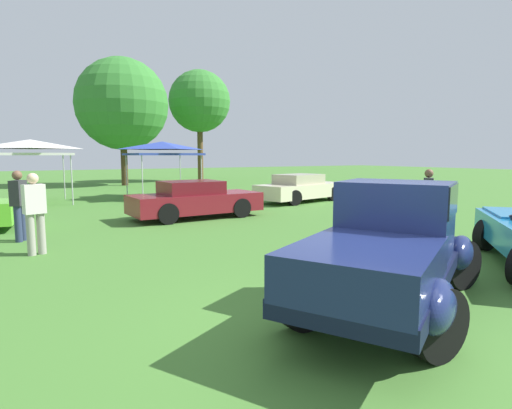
{
  "coord_description": "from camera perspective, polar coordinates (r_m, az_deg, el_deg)",
  "views": [
    {
      "loc": [
        -3.53,
        -3.36,
        2.04
      ],
      "look_at": [
        0.69,
        3.71,
        1.06
      ],
      "focal_mm": 28.99,
      "sensor_mm": 36.0,
      "label": 1
    }
  ],
  "objects": [
    {
      "name": "treeline_mid_left",
      "position": [
        29.97,
        -18.0,
        13.02
      ],
      "size": [
        6.14,
        6.14,
        8.54
      ],
      "color": "#47331E",
      "rests_on": "ground_plane"
    },
    {
      "name": "feature_pickup_truck",
      "position": [
        5.84,
        18.37,
        -5.18
      ],
      "size": [
        4.56,
        3.36,
        1.7
      ],
      "color": "black",
      "rests_on": "ground_plane"
    },
    {
      "name": "show_car_cream",
      "position": [
        18.42,
        6.23,
        2.25
      ],
      "size": [
        4.67,
        2.59,
        1.22
      ],
      "color": "beige",
      "rests_on": "ground_plane"
    },
    {
      "name": "ground_plane",
      "position": [
        5.29,
        14.92,
        -16.18
      ],
      "size": [
        120.0,
        120.0,
        0.0
      ],
      "primitive_type": "plane",
      "color": "#42752D"
    },
    {
      "name": "spectator_far_side",
      "position": [
        9.6,
        -28.24,
        -0.79
      ],
      "size": [
        0.45,
        0.33,
        1.69
      ],
      "color": "#9E998E",
      "rests_on": "ground_plane"
    },
    {
      "name": "spectator_by_row",
      "position": [
        11.72,
        22.61,
        0.73
      ],
      "size": [
        0.46,
        0.43,
        1.69
      ],
      "color": "#383838",
      "rests_on": "ground_plane"
    },
    {
      "name": "canopy_tent_left_field",
      "position": [
        19.9,
        -28.7,
        7.05
      ],
      "size": [
        3.05,
        3.05,
        2.71
      ],
      "color": "#B7B7BC",
      "rests_on": "ground_plane"
    },
    {
      "name": "show_car_burgundy",
      "position": [
        13.67,
        -8.38,
        0.65
      ],
      "size": [
        4.29,
        1.85,
        1.22
      ],
      "color": "maroon",
      "rests_on": "ground_plane"
    },
    {
      "name": "treeline_center",
      "position": [
        33.71,
        -7.8,
        13.88
      ],
      "size": [
        4.82,
        4.82,
        8.68
      ],
      "color": "brown",
      "rests_on": "ground_plane"
    },
    {
      "name": "spectator_between_cars",
      "position": [
        11.3,
        -29.9,
        0.14
      ],
      "size": [
        0.4,
        0.47,
        1.69
      ],
      "color": "#283351",
      "rests_on": "ground_plane"
    },
    {
      "name": "canopy_tent_center_field",
      "position": [
        20.53,
        -12.79,
        7.68
      ],
      "size": [
        3.12,
        3.12,
        2.71
      ],
      "color": "#B7B7BC",
      "rests_on": "ground_plane"
    }
  ]
}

